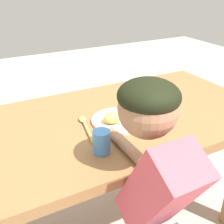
# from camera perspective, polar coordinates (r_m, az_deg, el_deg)

# --- Properties ---
(dining_table) EXTENTS (1.43, 0.75, 0.73)m
(dining_table) POSITION_cam_1_polar(r_m,az_deg,el_deg) (1.31, 0.82, -5.44)
(dining_table) COLOR olive
(dining_table) RESTS_ON ground_plane
(plate) EXTENTS (0.24, 0.24, 0.06)m
(plate) POSITION_cam_1_polar(r_m,az_deg,el_deg) (1.20, 1.12, -1.60)
(plate) COLOR beige
(plate) RESTS_ON dining_table
(fork) EXTENTS (0.03, 0.21, 0.01)m
(fork) POSITION_cam_1_polar(r_m,az_deg,el_deg) (1.29, 9.27, -0.28)
(fork) COLOR silver
(fork) RESTS_ON dining_table
(spoon) EXTENTS (0.06, 0.23, 0.01)m
(spoon) POSITION_cam_1_polar(r_m,az_deg,el_deg) (1.17, -5.47, -2.88)
(spoon) COLOR #AC8A4C
(spoon) RESTS_ON dining_table
(drinking_cup) EXTENTS (0.06, 0.06, 0.09)m
(drinking_cup) POSITION_cam_1_polar(r_m,az_deg,el_deg) (0.99, -2.20, -6.18)
(drinking_cup) COLOR #4487D3
(drinking_cup) RESTS_ON dining_table
(person) EXTENTS (0.19, 0.48, 1.05)m
(person) POSITION_cam_1_polar(r_m,az_deg,el_deg) (0.97, 9.48, -19.73)
(person) COLOR #374C66
(person) RESTS_ON ground_plane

